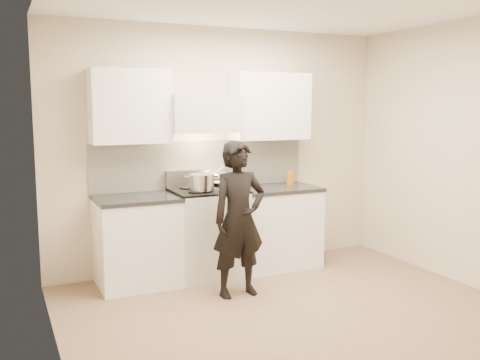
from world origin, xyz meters
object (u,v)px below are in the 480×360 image
wok (219,177)px  person (239,219)px  stove (208,232)px  counter_right (276,226)px  utensil_crock (240,179)px

wok → person: (-0.15, -0.86, -0.30)m
stove → counter_right: size_ratio=1.04×
stove → counter_right: bearing=0.0°
counter_right → utensil_crock: size_ratio=2.94×
utensil_crock → person: 1.00m
person → counter_right: bearing=39.5°
person → wok: bearing=77.5°
counter_right → wok: bearing=167.3°
counter_right → wok: size_ratio=2.26×
person → stove: bearing=90.7°
stove → wok: size_ratio=2.36×
stove → wok: bearing=37.2°
stove → person: size_ratio=0.64×
stove → utensil_crock: (0.45, 0.17, 0.54)m
wok → utensil_crock: (0.26, 0.02, -0.03)m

